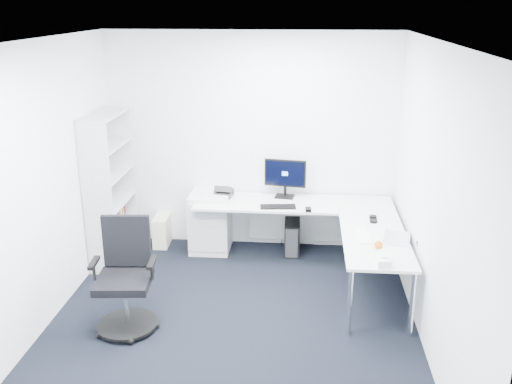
# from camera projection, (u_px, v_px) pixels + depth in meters

# --- Properties ---
(ground) EXTENTS (4.20, 4.20, 0.00)m
(ground) POSITION_uv_depth(u_px,v_px,m) (231.00, 328.00, 5.54)
(ground) COLOR black
(ceiling) EXTENTS (4.20, 4.20, 0.00)m
(ceiling) POSITION_uv_depth(u_px,v_px,m) (227.00, 42.00, 4.68)
(ceiling) COLOR white
(wall_back) EXTENTS (3.60, 0.02, 2.70)m
(wall_back) POSITION_uv_depth(u_px,v_px,m) (251.00, 142.00, 7.09)
(wall_back) COLOR white
(wall_back) RESTS_ON ground
(wall_front) EXTENTS (3.60, 0.02, 2.70)m
(wall_front) POSITION_uv_depth(u_px,v_px,m) (178.00, 321.00, 3.12)
(wall_front) COLOR white
(wall_front) RESTS_ON ground
(wall_left) EXTENTS (0.02, 4.20, 2.70)m
(wall_left) POSITION_uv_depth(u_px,v_px,m) (36.00, 191.00, 5.26)
(wall_left) COLOR white
(wall_left) RESTS_ON ground
(wall_right) EXTENTS (0.02, 4.20, 2.70)m
(wall_right) POSITION_uv_depth(u_px,v_px,m) (434.00, 203.00, 4.96)
(wall_right) COLOR white
(wall_right) RESTS_ON ground
(l_desk) EXTENTS (2.40, 1.34, 0.70)m
(l_desk) POSITION_uv_depth(u_px,v_px,m) (292.00, 240.00, 6.70)
(l_desk) COLOR silver
(l_desk) RESTS_ON ground
(drawer_pedestal) EXTENTS (0.49, 0.61, 0.75)m
(drawer_pedestal) POSITION_uv_depth(u_px,v_px,m) (211.00, 220.00, 7.23)
(drawer_pedestal) COLOR silver
(drawer_pedestal) RESTS_ON ground
(bookshelf) EXTENTS (0.35, 0.90, 1.81)m
(bookshelf) POSITION_uv_depth(u_px,v_px,m) (110.00, 189.00, 6.75)
(bookshelf) COLOR silver
(bookshelf) RESTS_ON ground
(task_chair) EXTENTS (0.66, 0.66, 1.08)m
(task_chair) POSITION_uv_depth(u_px,v_px,m) (123.00, 278.00, 5.35)
(task_chair) COLOR black
(task_chair) RESTS_ON ground
(black_pc_tower) EXTENTS (0.20, 0.43, 0.41)m
(black_pc_tower) POSITION_uv_depth(u_px,v_px,m) (292.00, 237.00, 7.16)
(black_pc_tower) COLOR black
(black_pc_tower) RESTS_ON ground
(beige_pc_tower) EXTENTS (0.20, 0.41, 0.39)m
(beige_pc_tower) POSITION_uv_depth(u_px,v_px,m) (162.00, 230.00, 7.40)
(beige_pc_tower) COLOR beige
(beige_pc_tower) RESTS_ON ground
(power_strip) EXTENTS (0.39, 0.08, 0.04)m
(power_strip) POSITION_uv_depth(u_px,v_px,m) (328.00, 242.00, 7.45)
(power_strip) COLOR white
(power_strip) RESTS_ON ground
(monitor) EXTENTS (0.53, 0.24, 0.50)m
(monitor) POSITION_uv_depth(u_px,v_px,m) (285.00, 178.00, 7.01)
(monitor) COLOR black
(monitor) RESTS_ON l_desk
(black_keyboard) EXTENTS (0.43, 0.19, 0.02)m
(black_keyboard) POSITION_uv_depth(u_px,v_px,m) (278.00, 207.00, 6.73)
(black_keyboard) COLOR black
(black_keyboard) RESTS_ON l_desk
(mouse) EXTENTS (0.07, 0.11, 0.03)m
(mouse) POSITION_uv_depth(u_px,v_px,m) (308.00, 209.00, 6.62)
(mouse) COLOR black
(mouse) RESTS_ON l_desk
(desk_phone) EXTENTS (0.24, 0.24, 0.14)m
(desk_phone) POSITION_uv_depth(u_px,v_px,m) (224.00, 191.00, 7.09)
(desk_phone) COLOR #2D2C2F
(desk_phone) RESTS_ON l_desk
(laptop) EXTENTS (0.44, 0.43, 0.27)m
(laptop) POSITION_uv_depth(u_px,v_px,m) (398.00, 227.00, 5.80)
(laptop) COLOR silver
(laptop) RESTS_ON l_desk
(white_keyboard) EXTENTS (0.16, 0.44, 0.01)m
(white_keyboard) POSITION_uv_depth(u_px,v_px,m) (363.00, 235.00, 5.92)
(white_keyboard) COLOR white
(white_keyboard) RESTS_ON l_desk
(headphones) EXTENTS (0.13, 0.20, 0.05)m
(headphones) POSITION_uv_depth(u_px,v_px,m) (373.00, 218.00, 6.33)
(headphones) COLOR black
(headphones) RESTS_ON l_desk
(orange_fruit) EXTENTS (0.08, 0.08, 0.08)m
(orange_fruit) POSITION_uv_depth(u_px,v_px,m) (378.00, 245.00, 5.60)
(orange_fruit) COLOR orange
(orange_fruit) RESTS_ON l_desk
(tissue_box) EXTENTS (0.13, 0.23, 0.08)m
(tissue_box) POSITION_uv_depth(u_px,v_px,m) (382.00, 261.00, 5.27)
(tissue_box) COLOR white
(tissue_box) RESTS_ON l_desk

